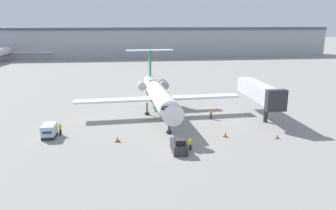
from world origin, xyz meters
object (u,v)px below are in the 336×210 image
Objects in this scene: pushback_tug at (179,146)px; worker_near_tug at (190,144)px; airplane_main at (159,95)px; traffic_cone_left at (117,139)px; worker_on_apron at (60,129)px; traffic_cone_right at (225,134)px; worker_by_wing at (211,114)px; traffic_cone_mid at (277,136)px; jet_bridge at (260,92)px; airplane_parked_far_left at (7,51)px; luggage_cart at (49,131)px.

worker_near_tug is (1.54, 0.19, 0.12)m from pushback_tug.
traffic_cone_left is (-7.07, -12.55, -3.41)m from airplane_main.
worker_near_tug is 2.10× the size of traffic_cone_left.
worker_on_apron reaches higher than traffic_cone_right.
worker_by_wing reaches higher than traffic_cone_mid.
traffic_cone_mid is at bearing -98.13° from jet_bridge.
traffic_cone_left is 0.05× the size of jet_bridge.
worker_near_tug is 14.87m from worker_by_wing.
worker_near_tug is 126.34m from airplane_parked_far_left.
luggage_cart is 1.87× the size of worker_near_tug.
traffic_cone_left is 0.02× the size of airplane_parked_far_left.
airplane_parked_far_left is 122.65m from jet_bridge.
worker_on_apron is at bearing -68.37° from airplane_parked_far_left.
airplane_parked_far_left is at bearing 117.17° from pushback_tug.
worker_on_apron is at bearing 26.95° from luggage_cart.
traffic_cone_left is at bearing -150.04° from worker_by_wing.
worker_on_apron reaches higher than worker_near_tug.
traffic_cone_left is at bearing -158.99° from jet_bridge.
worker_by_wing reaches higher than traffic_cone_left.
airplane_parked_far_left reaches higher than worker_by_wing.
traffic_cone_right reaches higher than traffic_cone_mid.
airplane_main is 17.38m from worker_near_tug.
luggage_cart is 33.00m from traffic_cone_mid.
traffic_cone_left is at bearing 176.00° from traffic_cone_mid.
luggage_cart is 4.79× the size of traffic_cone_mid.
pushback_tug is 9.20m from traffic_cone_left.
airplane_main is 36.82× the size of traffic_cone_left.
luggage_cart is at bearing 158.61° from worker_near_tug.
worker_on_apron is 33.47m from jet_bridge.
pushback_tug is 15.16m from traffic_cone_mid.
traffic_cone_mid is (13.31, 2.81, -0.56)m from worker_near_tug.
jet_bridge reaches higher than traffic_cone_left.
airplane_parked_far_left is at bearing 123.58° from worker_by_wing.
traffic_cone_right reaches higher than traffic_cone_left.
worker_near_tug is at bearing -24.75° from worker_on_apron.
pushback_tug reaches higher than worker_near_tug.
traffic_cone_left is 1.22× the size of traffic_cone_mid.
worker_by_wing reaches higher than traffic_cone_right.
traffic_cone_mid is 0.02× the size of airplane_parked_far_left.
traffic_cone_right is (6.08, 4.43, -0.49)m from worker_near_tug.
airplane_main is 9.77m from worker_by_wing.
luggage_cart is 34.94m from jet_bridge.
luggage_cart is 3.90× the size of traffic_cone_right.
worker_by_wing is at bearing 88.94° from traffic_cone_right.
worker_near_tug reaches higher than traffic_cone_left.
pushback_tug is at bearing -27.28° from worker_on_apron.
worker_near_tug is 0.94× the size of worker_on_apron.
pushback_tug is at bearing -29.95° from traffic_cone_left.
pushback_tug is at bearing -148.81° from traffic_cone_right.
airplane_main reaches higher than luggage_cart.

